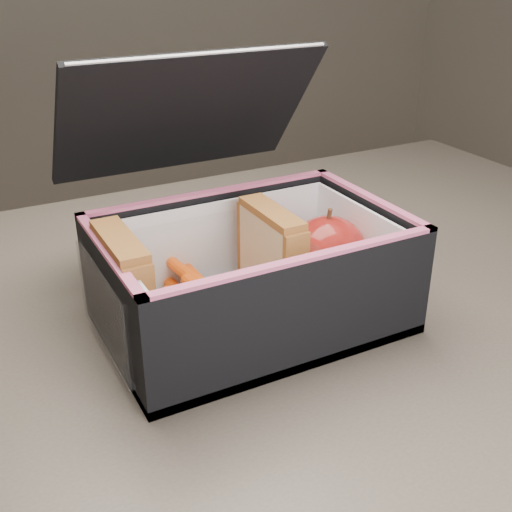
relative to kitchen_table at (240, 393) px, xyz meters
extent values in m
cube|color=brown|center=(0.00, 0.00, 0.08)|extent=(1.20, 0.80, 0.03)
cube|color=#382D26|center=(0.55, 0.35, -0.30)|extent=(0.05, 0.05, 0.72)
cube|color=black|center=(0.01, 0.13, 0.26)|extent=(0.27, 0.11, 0.14)
cube|color=#D6B487|center=(-0.12, -0.01, 0.15)|extent=(0.01, 0.09, 0.09)
cube|color=#B25D62|center=(-0.11, -0.01, 0.15)|extent=(0.01, 0.08, 0.09)
cube|color=#D6B487|center=(-0.10, -0.01, 0.15)|extent=(0.01, 0.09, 0.09)
cube|color=brown|center=(-0.11, -0.01, 0.20)|extent=(0.02, 0.09, 0.01)
cube|color=#D6B487|center=(0.02, -0.01, 0.15)|extent=(0.01, 0.08, 0.09)
cube|color=#B25D62|center=(0.03, -0.01, 0.15)|extent=(0.01, 0.08, 0.08)
cube|color=#D6B487|center=(0.04, -0.01, 0.15)|extent=(0.01, 0.08, 0.09)
cube|color=brown|center=(0.03, -0.01, 0.20)|extent=(0.02, 0.09, 0.01)
cylinder|color=#E53800|center=(-0.06, 0.00, 0.11)|extent=(0.01, 0.10, 0.01)
cylinder|color=#E53800|center=(-0.03, 0.02, 0.12)|extent=(0.01, 0.10, 0.01)
cylinder|color=#E53800|center=(-0.04, 0.02, 0.13)|extent=(0.02, 0.10, 0.01)
cylinder|color=#E53800|center=(-0.04, 0.02, 0.11)|extent=(0.02, 0.10, 0.01)
cylinder|color=#E53800|center=(-0.05, -0.04, 0.12)|extent=(0.03, 0.10, 0.01)
cylinder|color=#E53800|center=(-0.03, -0.02, 0.13)|extent=(0.03, 0.10, 0.01)
cylinder|color=#E53800|center=(-0.05, -0.04, 0.11)|extent=(0.02, 0.10, 0.01)
cylinder|color=#E53800|center=(-0.03, 0.01, 0.12)|extent=(0.01, 0.10, 0.01)
cylinder|color=#E53800|center=(-0.04, -0.03, 0.13)|extent=(0.03, 0.10, 0.01)
cylinder|color=#E53800|center=(-0.02, 0.00, 0.11)|extent=(0.03, 0.10, 0.01)
cube|color=white|center=(0.09, -0.01, 0.11)|extent=(0.08, 0.08, 0.01)
ellipsoid|color=maroon|center=(0.09, -0.01, 0.15)|extent=(0.08, 0.08, 0.07)
cylinder|color=#4C2F1B|center=(0.09, -0.01, 0.18)|extent=(0.01, 0.01, 0.01)
camera|label=1|loc=(-0.23, -0.48, 0.42)|focal=45.00mm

